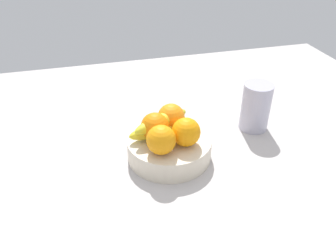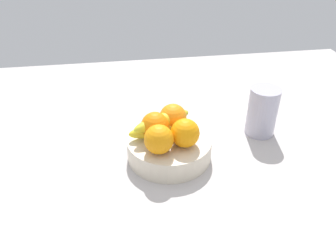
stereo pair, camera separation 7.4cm
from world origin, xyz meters
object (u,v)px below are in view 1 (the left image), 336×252
Objects in this scene: orange_front_right at (171,117)px; orange_front_left at (186,132)px; orange_center at (155,127)px; fruit_bowl at (168,147)px; banana_bunch at (160,125)px; orange_back_left at (161,140)px; thermos_tumbler at (256,107)px.

orange_front_left is at bearing -76.91° from orange_front_right.
orange_front_left is 1.00× the size of orange_center.
orange_front_right is at bearing 65.37° from fruit_bowl.
orange_front_left is 7.80cm from banana_bunch.
orange_back_left is at bearing -166.02° from orange_front_left.
fruit_bowl is 3.05× the size of orange_front_left.
orange_back_left is 34.75cm from thermos_tumbler.
orange_back_left is (-5.11, -9.61, 0.00)cm from orange_front_right.
orange_front_left is at bearing -41.87° from fruit_bowl.
orange_back_left is at bearing -118.00° from orange_front_right.
orange_front_right is at bearing 103.09° from orange_front_left.
orange_front_right is 27.46cm from thermos_tumbler.
orange_front_left is 0.42× the size of banana_bunch.
orange_center is 0.42× the size of banana_bunch.
banana_bunch is (-5.46, 5.54, -0.64)cm from orange_front_left.
orange_center is (-3.31, 0.93, 6.75)cm from fruit_bowl.
orange_front_left reaches higher than banana_bunch.
banana_bunch is at bearing 33.94° from orange_center.
orange_front_left is 8.41cm from orange_center.
banana_bunch is at bearing -170.20° from thermos_tumbler.
orange_front_right is 4.37cm from banana_bunch.
fruit_bowl is 3.05× the size of orange_center.
orange_front_left is (3.86, -3.46, 6.75)cm from fruit_bowl.
orange_back_left is at bearing -120.71° from fruit_bowl.
thermos_tumbler is at bearing 11.25° from orange_center.
orange_center is at bearing -146.06° from banana_bunch.
orange_center is at bearing -168.75° from thermos_tumbler.
orange_front_right is at bearing -173.76° from thermos_tumbler.
orange_front_left is 8.10cm from orange_front_right.
orange_front_left is 27.69cm from thermos_tumbler.
orange_front_right is at bearing 33.23° from orange_center.
orange_back_left is 7.44cm from banana_bunch.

